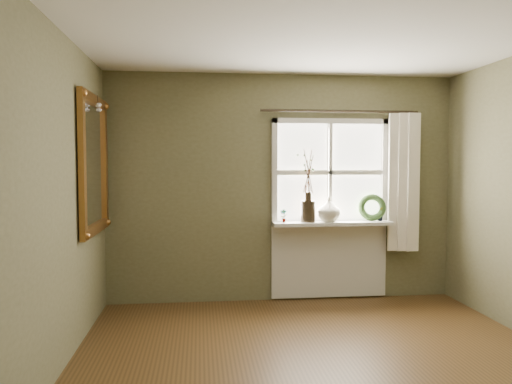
{
  "coord_description": "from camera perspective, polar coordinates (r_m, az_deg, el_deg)",
  "views": [
    {
      "loc": [
        -0.95,
        -3.41,
        1.58
      ],
      "look_at": [
        -0.39,
        1.55,
        1.3
      ],
      "focal_mm": 35.0,
      "sensor_mm": 36.0,
      "label": 1
    }
  ],
  "objects": [
    {
      "name": "window_apron",
      "position": [
        5.95,
        8.36,
        -7.65
      ],
      "size": [
        1.36,
        0.04,
        0.88
      ],
      "primitive_type": "cube",
      "color": "silver",
      "rests_on": "ground"
    },
    {
      "name": "window_sill",
      "position": [
        5.77,
        8.67,
        -3.56
      ],
      "size": [
        1.36,
        0.26,
        0.04
      ],
      "primitive_type": "cube",
      "color": "silver",
      "rests_on": "wall_back"
    },
    {
      "name": "window_frame",
      "position": [
        5.84,
        8.44,
        2.23
      ],
      "size": [
        1.36,
        0.06,
        1.24
      ],
      "color": "silver",
      "rests_on": "wall_back"
    },
    {
      "name": "wreath",
      "position": [
        5.94,
        13.11,
        -2.06
      ],
      "size": [
        0.34,
        0.23,
        0.33
      ],
      "primitive_type": "torus",
      "rotation": [
        1.36,
        0.0,
        -0.29
      ],
      "color": "#27401C",
      "rests_on": "window_sill"
    },
    {
      "name": "curtain",
      "position": [
        6.02,
        16.43,
        1.06
      ],
      "size": [
        0.36,
        0.12,
        1.59
      ],
      "primitive_type": "cube",
      "color": "silver",
      "rests_on": "wall_back"
    },
    {
      "name": "wall_back",
      "position": [
        5.8,
        2.99,
        0.47
      ],
      "size": [
        4.0,
        0.1,
        2.6
      ],
      "primitive_type": "cube",
      "color": "brown",
      "rests_on": "ground"
    },
    {
      "name": "potted_plant_left",
      "position": [
        5.64,
        3.18,
        -2.71
      ],
      "size": [
        0.09,
        0.07,
        0.15
      ],
      "primitive_type": "imported",
      "rotation": [
        0.0,
        0.0,
        -0.22
      ],
      "color": "#27401C",
      "rests_on": "window_sill"
    },
    {
      "name": "cream_vase",
      "position": [
        5.75,
        8.34,
        -1.99
      ],
      "size": [
        0.28,
        0.28,
        0.28
      ],
      "primitive_type": "imported",
      "rotation": [
        0.0,
        0.0,
        -0.05
      ],
      "color": "silver",
      "rests_on": "window_sill"
    },
    {
      "name": "potted_plant_right",
      "position": [
        5.94,
        14.09,
        -2.45
      ],
      "size": [
        0.11,
        0.1,
        0.16
      ],
      "primitive_type": "imported",
      "rotation": [
        0.0,
        0.0,
        -0.32
      ],
      "color": "#27401C",
      "rests_on": "window_sill"
    },
    {
      "name": "dark_jug",
      "position": [
        5.69,
        5.97,
        -2.21
      ],
      "size": [
        0.2,
        0.2,
        0.24
      ],
      "primitive_type": "cylinder",
      "rotation": [
        0.0,
        0.0,
        0.21
      ],
      "color": "black",
      "rests_on": "window_sill"
    },
    {
      "name": "floor",
      "position": [
        3.88,
        8.91,
        -20.84
      ],
      "size": [
        4.5,
        4.5,
        0.0
      ],
      "primitive_type": "plane",
      "color": "#432C15",
      "rests_on": "ground"
    },
    {
      "name": "ceiling",
      "position": [
        3.69,
        9.29,
        19.26
      ],
      "size": [
        4.5,
        4.5,
        0.0
      ],
      "primitive_type": "plane",
      "color": "silver",
      "rests_on": "ground"
    },
    {
      "name": "gilt_mirror",
      "position": [
        5.07,
        -18.02,
        3.03
      ],
      "size": [
        0.1,
        1.12,
        1.33
      ],
      "color": "white",
      "rests_on": "wall_left"
    },
    {
      "name": "curtain_rod",
      "position": [
        5.84,
        9.61,
        9.1
      ],
      "size": [
        1.84,
        0.03,
        0.03
      ],
      "primitive_type": "cylinder",
      "rotation": [
        0.0,
        1.57,
        0.0
      ],
      "color": "black",
      "rests_on": "wall_back"
    },
    {
      "name": "wall_left",
      "position": [
        3.6,
        -24.24,
        -1.52
      ],
      "size": [
        0.1,
        4.5,
        2.6
      ],
      "primitive_type": "cube",
      "color": "brown",
      "rests_on": "ground"
    }
  ]
}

